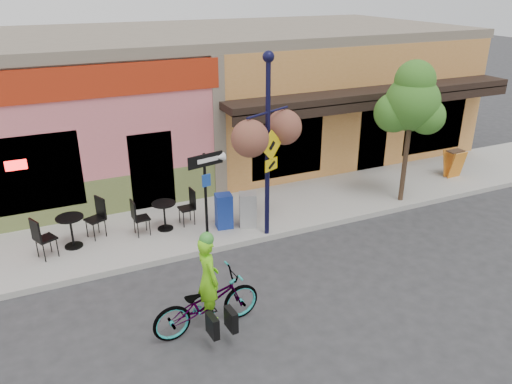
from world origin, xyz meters
TOP-DOWN VIEW (x-y plane):
  - ground at (0.00, 0.00)m, footprint 90.00×90.00m
  - sidewalk at (0.00, 2.00)m, footprint 24.00×3.00m
  - curb at (0.00, 0.55)m, footprint 24.00×0.12m
  - building at (0.00, 7.50)m, footprint 18.20×8.20m
  - bicycle at (-3.37, -2.06)m, footprint 2.16×0.90m
  - cyclist_rider at (-3.32, -2.06)m, footprint 0.44×0.63m
  - lamp_post at (-0.82, 0.65)m, footprint 1.54×1.12m
  - one_way_sign at (-2.39, 0.68)m, footprint 0.92×0.38m
  - cafe_set_left at (-5.34, 1.95)m, footprint 1.91×1.50m
  - cafe_set_right at (-3.10, 1.93)m, footprint 1.66×0.92m
  - newspaper_box_blue at (-1.68, 1.41)m, footprint 0.46×0.42m
  - newspaper_box_grey at (-1.09, 1.23)m, footprint 0.53×0.50m
  - street_tree at (3.61, 0.90)m, footprint 2.05×2.05m
  - sandwich_board at (6.36, 1.52)m, footprint 0.55×0.41m

SIDE VIEW (x-z plane):
  - ground at x=0.00m, z-range 0.00..0.00m
  - sidewalk at x=0.00m, z-range 0.00..0.15m
  - curb at x=0.00m, z-range 0.00..0.15m
  - bicycle at x=-3.37m, z-range 0.00..1.11m
  - sandwich_board at x=6.36m, z-range 0.15..1.04m
  - newspaper_box_grey at x=-1.09m, z-range 0.15..1.06m
  - newspaper_box_blue at x=-1.68m, z-range 0.15..1.06m
  - cafe_set_right at x=-3.10m, z-range 0.15..1.11m
  - cafe_set_left at x=-5.34m, z-range 0.15..1.18m
  - cyclist_rider at x=-3.32m, z-range 0.00..1.65m
  - one_way_sign at x=-2.39m, z-range 0.15..2.48m
  - street_tree at x=3.61m, z-range 0.15..4.19m
  - building at x=0.00m, z-range 0.00..4.50m
  - lamp_post at x=-0.82m, z-range 0.15..4.64m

